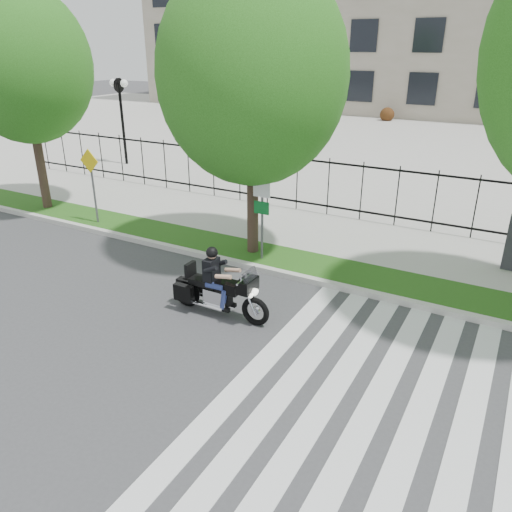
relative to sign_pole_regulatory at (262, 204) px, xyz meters
The scene contains 13 objects.
ground 4.90m from the sign_pole_regulatory, 88.45° to the right, with size 120.00×120.00×0.00m, color #3C3C3F.
curb 1.74m from the sign_pole_regulatory, 75.49° to the right, with size 60.00×0.20×0.15m, color beige.
grass_verge 1.71m from the sign_pole_regulatory, 71.54° to the left, with size 60.00×1.50×0.15m, color #1D4D13.
sidewalk 3.32m from the sign_pole_regulatory, 87.53° to the left, with size 60.00×3.50×0.15m, color #A8A69E.
plaza 20.49m from the sign_pole_regulatory, 89.65° to the left, with size 80.00×34.00×0.10m, color #A8A69E.
crosswalk_stripes 6.96m from the sign_pole_regulatory, 42.78° to the right, with size 5.70×8.00×0.01m, color silver, non-canonical shape.
iron_fence 4.66m from the sign_pole_regulatory, 88.46° to the left, with size 30.00×0.06×2.00m, color black, non-canonical shape.
lamp_post_left 14.08m from the sign_pole_regulatory, 148.00° to the left, with size 1.06×0.70×4.25m.
street_tree_0 9.87m from the sign_pole_regulatory, behind, with size 4.49×4.49×7.51m.
street_tree_1 3.33m from the sign_pole_regulatory, 143.23° to the left, with size 4.94×4.94×7.71m.
sign_pole_regulatory is the anchor object (origin of this frame).
sign_pole_warning 6.36m from the sign_pole_regulatory, behind, with size 0.78×0.09×2.49m.
motorcycle_rider 3.25m from the sign_pole_regulatory, 80.00° to the right, with size 2.56×0.75×1.98m.
Camera 1 is at (6.05, -6.80, 5.75)m, focal length 35.00 mm.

